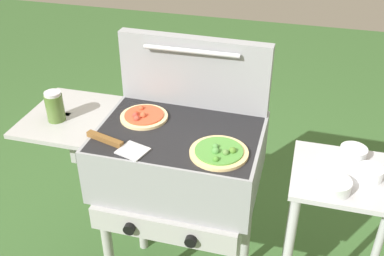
{
  "coord_description": "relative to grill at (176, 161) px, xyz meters",
  "views": [
    {
      "loc": [
        0.43,
        -1.41,
        1.84
      ],
      "look_at": [
        0.05,
        0.0,
        0.92
      ],
      "focal_mm": 42.47,
      "sensor_mm": 36.0,
      "label": 1
    }
  ],
  "objects": [
    {
      "name": "topping_bowl_near",
      "position": [
        0.6,
        -0.1,
        0.08
      ],
      "size": [
        0.12,
        0.12,
        0.04
      ],
      "color": "silver",
      "rests_on": "prep_table"
    },
    {
      "name": "sauce_jar",
      "position": [
        -0.48,
        -0.05,
        0.21
      ],
      "size": [
        0.07,
        0.07,
        0.12
      ],
      "color": "#4C6B2D",
      "rests_on": "grill"
    },
    {
      "name": "prep_table",
      "position": [
        0.67,
        0.0,
        -0.18
      ],
      "size": [
        0.44,
        0.36,
        0.82
      ],
      "color": "#B2B2B7",
      "rests_on": "ground_plane"
    },
    {
      "name": "grill_lid_open",
      "position": [
        0.01,
        0.22,
        0.3
      ],
      "size": [
        0.63,
        0.09,
        0.3
      ],
      "color": "gray",
      "rests_on": "grill"
    },
    {
      "name": "spatula",
      "position": [
        -0.18,
        -0.15,
        0.15
      ],
      "size": [
        0.27,
        0.13,
        0.02
      ],
      "color": "#B7BABF",
      "rests_on": "grill"
    },
    {
      "name": "topping_bowl_far",
      "position": [
        0.67,
        0.12,
        0.08
      ],
      "size": [
        0.1,
        0.1,
        0.04
      ],
      "color": "silver",
      "rests_on": "prep_table"
    },
    {
      "name": "pizza_pepperoni",
      "position": [
        -0.15,
        0.06,
        0.15
      ],
      "size": [
        0.19,
        0.19,
        0.04
      ],
      "color": "beige",
      "rests_on": "grill"
    },
    {
      "name": "grill",
      "position": [
        0.0,
        0.0,
        0.0
      ],
      "size": [
        0.96,
        0.53,
        0.9
      ],
      "color": "gray",
      "rests_on": "ground_plane"
    },
    {
      "name": "pizza_veggie",
      "position": [
        0.2,
        -0.11,
        0.15
      ],
      "size": [
        0.21,
        0.21,
        0.04
      ],
      "color": "#E0C17F",
      "rests_on": "grill"
    },
    {
      "name": "topping_bowl_middle",
      "position": [
        0.73,
        0.01,
        0.08
      ],
      "size": [
        0.09,
        0.09,
        0.04
      ],
      "color": "silver",
      "rests_on": "prep_table"
    }
  ]
}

